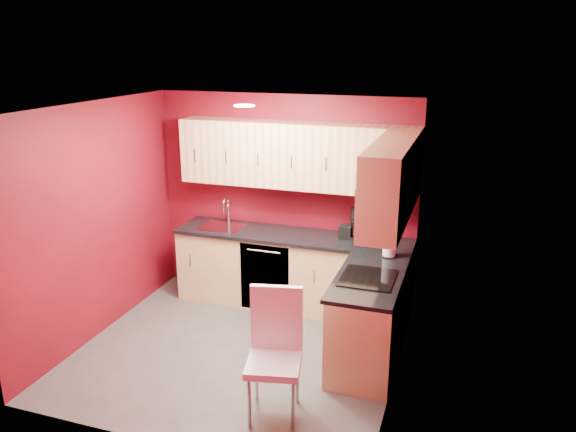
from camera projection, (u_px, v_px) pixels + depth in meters
The scene contains 21 objects.
floor at pixel (239, 351), 5.83m from camera, with size 3.20×3.20×0.00m, color #4E4B49.
ceiling at pixel (232, 107), 5.09m from camera, with size 3.20×3.20×0.00m, color white.
wall_back at pixel (285, 198), 6.81m from camera, with size 3.20×3.20×0.00m, color maroon.
wall_front at pixel (153, 302), 4.10m from camera, with size 3.20×3.20×0.00m, color maroon.
wall_left at pixel (97, 221), 5.94m from camera, with size 3.00×3.00×0.00m, color maroon.
wall_right at pixel (401, 256), 4.97m from camera, with size 3.00×3.00×0.00m, color maroon.
base_cabinets_back at pixel (293, 272), 6.72m from camera, with size 2.80×0.60×0.87m, color #E5C482.
base_cabinets_right at pixel (369, 321), 5.53m from camera, with size 0.60×1.30×0.87m, color #E5C482.
countertop_back at pixel (292, 236), 6.58m from camera, with size 2.80×0.63×0.04m, color black.
countertop_right at pixel (369, 279), 5.39m from camera, with size 0.63×1.27×0.04m, color black.
upper_cabinets_back at pixel (296, 155), 6.43m from camera, with size 2.80×0.35×0.75m, color #E1B57F.
upper_cabinets_right at pixel (393, 174), 5.24m from camera, with size 0.35×1.55×0.75m.
microwave at pixel (384, 204), 5.09m from camera, with size 0.42×0.76×0.42m.
cooktop at pixel (368, 278), 5.35m from camera, with size 0.50×0.55×0.01m, color black.
sink at pixel (223, 224), 6.85m from camera, with size 0.52×0.42×0.35m.
dishwasher_front at pixel (265, 278), 6.54m from camera, with size 0.60×0.02×0.82m, color black.
downlight at pixel (244, 106), 5.36m from camera, with size 0.20×0.20×0.01m, color white.
coffee_maker at pixel (357, 224), 6.41m from camera, with size 0.21×0.28×0.34m, color black, non-canonical shape.
napkin_holder at pixel (345, 232), 6.44m from camera, with size 0.14×0.14×0.15m, color black, non-canonical shape.
paper_towel at pixel (390, 242), 5.86m from camera, with size 0.18×0.18×0.32m, color white, non-canonical shape.
dining_chair at pixel (274, 357), 4.68m from camera, with size 0.45×0.47×1.11m, color white, non-canonical shape.
Camera 1 is at (2.12, -4.72, 3.06)m, focal length 35.00 mm.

